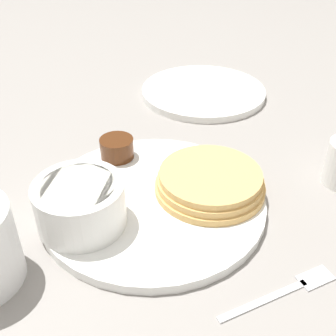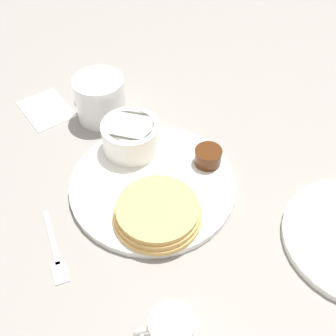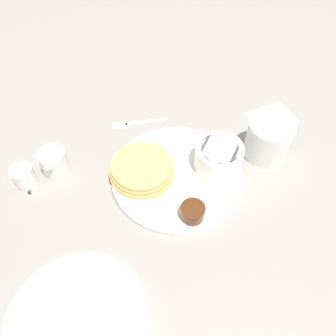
{
  "view_description": "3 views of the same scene",
  "coord_description": "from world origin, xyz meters",
  "px_view_note": "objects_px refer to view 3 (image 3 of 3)",
  "views": [
    {
      "loc": [
        -0.32,
        -0.23,
        0.34
      ],
      "look_at": [
        0.01,
        -0.01,
        0.05
      ],
      "focal_mm": 45.0,
      "sensor_mm": 36.0,
      "label": 1
    },
    {
      "loc": [
        0.29,
        -0.34,
        0.54
      ],
      "look_at": [
        0.02,
        0.02,
        0.04
      ],
      "focal_mm": 45.0,
      "sensor_mm": 36.0,
      "label": 2
    },
    {
      "loc": [
        0.29,
        0.29,
        0.56
      ],
      "look_at": [
        0.01,
        -0.01,
        0.03
      ],
      "focal_mm": 35.0,
      "sensor_mm": 36.0,
      "label": 3
    }
  ],
  "objects_px": {
    "coffee_mug": "(269,139)",
    "creamer_pitcher_far": "(24,177)",
    "fork": "(133,123)",
    "plate": "(177,175)",
    "creamer_pitcher_near": "(54,162)",
    "bowl": "(219,156)"
  },
  "relations": [
    {
      "from": "bowl",
      "to": "creamer_pitcher_far",
      "type": "height_order",
      "value": "bowl"
    },
    {
      "from": "coffee_mug",
      "to": "creamer_pitcher_far",
      "type": "height_order",
      "value": "coffee_mug"
    },
    {
      "from": "plate",
      "to": "creamer_pitcher_near",
      "type": "bearing_deg",
      "value": -46.27
    },
    {
      "from": "plate",
      "to": "fork",
      "type": "height_order",
      "value": "plate"
    },
    {
      "from": "fork",
      "to": "bowl",
      "type": "bearing_deg",
      "value": 101.77
    },
    {
      "from": "creamer_pitcher_near",
      "to": "fork",
      "type": "height_order",
      "value": "creamer_pitcher_near"
    },
    {
      "from": "plate",
      "to": "coffee_mug",
      "type": "relative_size",
      "value": 2.19
    },
    {
      "from": "bowl",
      "to": "creamer_pitcher_far",
      "type": "xyz_separation_m",
      "value": [
        0.32,
        -0.24,
        -0.02
      ]
    },
    {
      "from": "bowl",
      "to": "creamer_pitcher_near",
      "type": "relative_size",
      "value": 1.55
    },
    {
      "from": "coffee_mug",
      "to": "creamer_pitcher_far",
      "type": "xyz_separation_m",
      "value": [
        0.43,
        -0.28,
        -0.02
      ]
    },
    {
      "from": "bowl",
      "to": "fork",
      "type": "xyz_separation_m",
      "value": [
        0.05,
        -0.23,
        -0.04
      ]
    },
    {
      "from": "coffee_mug",
      "to": "fork",
      "type": "distance_m",
      "value": 0.32
    },
    {
      "from": "fork",
      "to": "coffee_mug",
      "type": "bearing_deg",
      "value": 120.83
    },
    {
      "from": "plate",
      "to": "creamer_pitcher_far",
      "type": "relative_size",
      "value": 4.37
    },
    {
      "from": "bowl",
      "to": "fork",
      "type": "relative_size",
      "value": 0.83
    },
    {
      "from": "creamer_pitcher_far",
      "to": "plate",
      "type": "bearing_deg",
      "value": 140.75
    },
    {
      "from": "creamer_pitcher_far",
      "to": "fork",
      "type": "distance_m",
      "value": 0.27
    },
    {
      "from": "bowl",
      "to": "creamer_pitcher_far",
      "type": "bearing_deg",
      "value": -36.52
    },
    {
      "from": "fork",
      "to": "creamer_pitcher_near",
      "type": "bearing_deg",
      "value": 0.8
    },
    {
      "from": "coffee_mug",
      "to": "plate",
      "type": "bearing_deg",
      "value": -23.16
    },
    {
      "from": "plate",
      "to": "coffee_mug",
      "type": "bearing_deg",
      "value": 156.84
    },
    {
      "from": "coffee_mug",
      "to": "bowl",
      "type": "bearing_deg",
      "value": -20.32
    }
  ]
}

